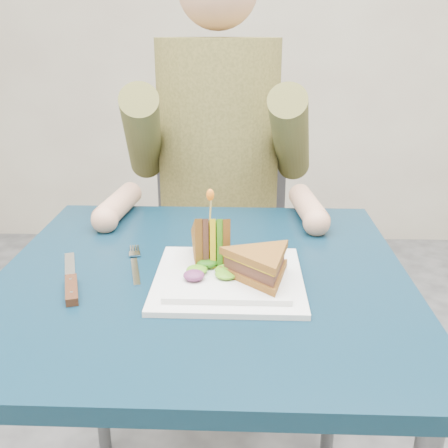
{
  "coord_description": "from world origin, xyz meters",
  "views": [
    {
      "loc": [
        0.07,
        -0.87,
        1.15
      ],
      "look_at": [
        0.04,
        0.01,
        0.82
      ],
      "focal_mm": 42.0,
      "sensor_mm": 36.0,
      "label": 1
    }
  ],
  "objects_px": {
    "table": "(204,309)",
    "plate": "(229,277)",
    "diner": "(218,121)",
    "knife": "(71,285)",
    "fork": "(135,265)",
    "sandwich_upright": "(211,243)",
    "sandwich_flat": "(261,265)",
    "chair": "(220,232)"
  },
  "relations": [
    {
      "from": "table",
      "to": "plate",
      "type": "height_order",
      "value": "plate"
    },
    {
      "from": "diner",
      "to": "knife",
      "type": "height_order",
      "value": "diner"
    },
    {
      "from": "fork",
      "to": "knife",
      "type": "distance_m",
      "value": 0.13
    },
    {
      "from": "plate",
      "to": "sandwich_upright",
      "type": "distance_m",
      "value": 0.07
    },
    {
      "from": "table",
      "to": "fork",
      "type": "bearing_deg",
      "value": 172.15
    },
    {
      "from": "diner",
      "to": "fork",
      "type": "height_order",
      "value": "diner"
    },
    {
      "from": "table",
      "to": "sandwich_upright",
      "type": "distance_m",
      "value": 0.13
    },
    {
      "from": "knife",
      "to": "table",
      "type": "bearing_deg",
      "value": 18.61
    },
    {
      "from": "sandwich_flat",
      "to": "sandwich_upright",
      "type": "height_order",
      "value": "sandwich_upright"
    },
    {
      "from": "sandwich_upright",
      "to": "fork",
      "type": "bearing_deg",
      "value": 175.33
    },
    {
      "from": "table",
      "to": "chair",
      "type": "distance_m",
      "value": 0.7
    },
    {
      "from": "sandwich_flat",
      "to": "fork",
      "type": "distance_m",
      "value": 0.25
    },
    {
      "from": "diner",
      "to": "sandwich_flat",
      "type": "height_order",
      "value": "diner"
    },
    {
      "from": "sandwich_flat",
      "to": "sandwich_upright",
      "type": "distance_m",
      "value": 0.11
    },
    {
      "from": "sandwich_upright",
      "to": "knife",
      "type": "xyz_separation_m",
      "value": [
        -0.24,
        -0.08,
        -0.05
      ]
    },
    {
      "from": "plate",
      "to": "sandwich_upright",
      "type": "bearing_deg",
      "value": 127.09
    },
    {
      "from": "table",
      "to": "diner",
      "type": "relative_size",
      "value": 1.01
    },
    {
      "from": "diner",
      "to": "sandwich_flat",
      "type": "bearing_deg",
      "value": -80.81
    },
    {
      "from": "diner",
      "to": "sandwich_upright",
      "type": "xyz_separation_m",
      "value": [
        0.01,
        -0.57,
        -0.13
      ]
    },
    {
      "from": "table",
      "to": "plate",
      "type": "bearing_deg",
      "value": -38.84
    },
    {
      "from": "knife",
      "to": "fork",
      "type": "bearing_deg",
      "value": 45.09
    },
    {
      "from": "diner",
      "to": "sandwich_flat",
      "type": "xyz_separation_m",
      "value": [
        0.1,
        -0.64,
        -0.14
      ]
    },
    {
      "from": "plate",
      "to": "fork",
      "type": "bearing_deg",
      "value": 162.31
    },
    {
      "from": "fork",
      "to": "knife",
      "type": "relative_size",
      "value": 0.83
    },
    {
      "from": "sandwich_flat",
      "to": "knife",
      "type": "relative_size",
      "value": 0.96
    },
    {
      "from": "chair",
      "to": "fork",
      "type": "relative_size",
      "value": 5.23
    },
    {
      "from": "plate",
      "to": "table",
      "type": "bearing_deg",
      "value": 141.16
    },
    {
      "from": "plate",
      "to": "sandwich_upright",
      "type": "height_order",
      "value": "sandwich_upright"
    },
    {
      "from": "sandwich_flat",
      "to": "fork",
      "type": "relative_size",
      "value": 1.16
    },
    {
      "from": "diner",
      "to": "table",
      "type": "bearing_deg",
      "value": -90.0
    },
    {
      "from": "diner",
      "to": "chair",
      "type": "bearing_deg",
      "value": 90.0
    },
    {
      "from": "knife",
      "to": "plate",
      "type": "bearing_deg",
      "value": 7.56
    },
    {
      "from": "sandwich_upright",
      "to": "fork",
      "type": "distance_m",
      "value": 0.15
    },
    {
      "from": "table",
      "to": "chair",
      "type": "height_order",
      "value": "chair"
    },
    {
      "from": "table",
      "to": "sandwich_upright",
      "type": "bearing_deg",
      "value": 23.12
    },
    {
      "from": "sandwich_flat",
      "to": "knife",
      "type": "xyz_separation_m",
      "value": [
        -0.33,
        -0.01,
        -0.04
      ]
    },
    {
      "from": "sandwich_flat",
      "to": "sandwich_upright",
      "type": "xyz_separation_m",
      "value": [
        -0.09,
        0.07,
        0.01
      ]
    },
    {
      "from": "fork",
      "to": "knife",
      "type": "xyz_separation_m",
      "value": [
        -0.09,
        -0.09,
        0.0
      ]
    },
    {
      "from": "diner",
      "to": "sandwich_upright",
      "type": "relative_size",
      "value": 5.39
    },
    {
      "from": "diner",
      "to": "fork",
      "type": "bearing_deg",
      "value": -103.13
    },
    {
      "from": "fork",
      "to": "knife",
      "type": "bearing_deg",
      "value": -134.91
    },
    {
      "from": "table",
      "to": "sandwich_flat",
      "type": "height_order",
      "value": "sandwich_flat"
    }
  ]
}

